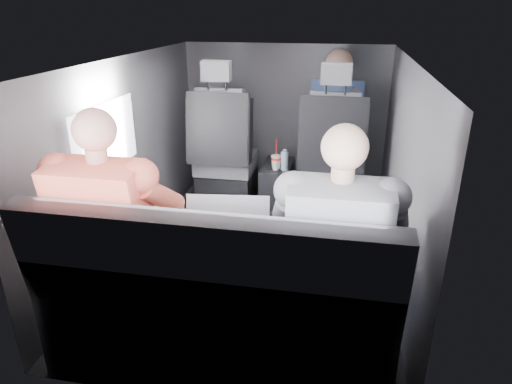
% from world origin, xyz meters
% --- Properties ---
extents(floor, '(2.60, 2.60, 0.00)m').
position_xyz_m(floor, '(0.00, 0.00, 0.00)').
color(floor, black).
rests_on(floor, ground).
extents(ceiling, '(2.60, 2.60, 0.00)m').
position_xyz_m(ceiling, '(0.00, 0.00, 1.35)').
color(ceiling, '#B2B2AD').
rests_on(ceiling, panel_back).
extents(panel_left, '(0.02, 2.60, 1.35)m').
position_xyz_m(panel_left, '(-0.90, 0.00, 0.68)').
color(panel_left, '#56565B').
rests_on(panel_left, floor).
extents(panel_right, '(0.02, 2.60, 1.35)m').
position_xyz_m(panel_right, '(0.90, 0.00, 0.68)').
color(panel_right, '#56565B').
rests_on(panel_right, floor).
extents(panel_front, '(1.80, 0.02, 1.35)m').
position_xyz_m(panel_front, '(0.00, 1.30, 0.68)').
color(panel_front, '#56565B').
rests_on(panel_front, floor).
extents(panel_back, '(1.80, 0.02, 1.35)m').
position_xyz_m(panel_back, '(0.00, -1.30, 0.68)').
color(panel_back, '#56565B').
rests_on(panel_back, floor).
extents(side_window, '(0.02, 0.75, 0.42)m').
position_xyz_m(side_window, '(-0.88, -0.30, 0.90)').
color(side_window, white).
rests_on(side_window, panel_left).
extents(seatbelt, '(0.35, 0.11, 0.59)m').
position_xyz_m(seatbelt, '(0.45, 0.67, 0.80)').
color(seatbelt, black).
rests_on(seatbelt, front_seat_right).
extents(front_seat_left, '(0.52, 0.58, 1.26)m').
position_xyz_m(front_seat_left, '(-0.45, 0.84, 0.40)').
color(front_seat_left, black).
rests_on(front_seat_left, floor).
extents(front_seat_right, '(0.52, 0.58, 1.26)m').
position_xyz_m(front_seat_right, '(0.45, 0.84, 0.40)').
color(front_seat_right, black).
rests_on(front_seat_right, floor).
extents(center_console, '(0.24, 0.48, 0.41)m').
position_xyz_m(center_console, '(0.00, 0.88, 0.20)').
color(center_console, black).
rests_on(center_console, floor).
extents(rear_bench, '(1.60, 0.57, 0.92)m').
position_xyz_m(rear_bench, '(0.00, -1.06, 0.31)').
color(rear_bench, '#5C5C61').
rests_on(rear_bench, floor).
extents(soda_cup, '(0.08, 0.08, 0.25)m').
position_xyz_m(soda_cup, '(0.01, 0.75, 0.46)').
color(soda_cup, white).
rests_on(soda_cup, center_console).
extents(water_bottle, '(0.06, 0.06, 0.17)m').
position_xyz_m(water_bottle, '(0.08, 0.74, 0.48)').
color(water_bottle, '#9DC1D5').
rests_on(water_bottle, center_console).
extents(laptop_white, '(0.35, 0.34, 0.25)m').
position_xyz_m(laptop_white, '(-0.50, -0.75, 0.63)').
color(laptop_white, silver).
rests_on(laptop_white, passenger_rear_left).
extents(laptop_silver, '(0.41, 0.38, 0.27)m').
position_xyz_m(laptop_silver, '(0.03, -0.83, 0.64)').
color(laptop_silver, silver).
rests_on(laptop_silver, rear_bench).
extents(laptop_black, '(0.34, 0.31, 0.23)m').
position_xyz_m(laptop_black, '(0.53, -0.81, 0.63)').
color(laptop_black, black).
rests_on(laptop_black, passenger_rear_right).
extents(passenger_rear_left, '(0.53, 0.64, 1.26)m').
position_xyz_m(passenger_rear_left, '(-0.49, -0.97, 0.64)').
color(passenger_rear_left, '#2F2F33').
rests_on(passenger_rear_left, rear_bench).
extents(passenger_rear_right, '(0.51, 0.63, 1.24)m').
position_xyz_m(passenger_rear_right, '(0.53, -0.97, 0.64)').
color(passenger_rear_right, navy).
rests_on(passenger_rear_right, rear_bench).
extents(passenger_front_right, '(0.43, 0.43, 0.90)m').
position_xyz_m(passenger_front_right, '(0.46, 1.10, 0.76)').
color(passenger_front_right, navy).
rests_on(passenger_front_right, front_seat_right).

